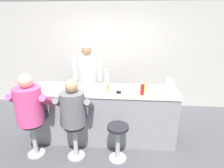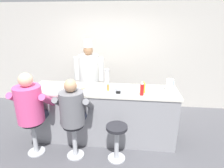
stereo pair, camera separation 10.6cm
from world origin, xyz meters
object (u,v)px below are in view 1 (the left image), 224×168
coffee_mug_white (130,90)px  cup_stack_steel (107,78)px  cereal_bowl (35,89)px  empty_stool_round (118,137)px  breakfast_plate (83,90)px  cook_in_whites_near (88,75)px  mustard_bottle_yellow (144,87)px  ketchup_bottle_red (142,88)px  hot_sauce_bottle_orange (108,88)px  diner_seated_pink (31,107)px  water_pitcher_clear (169,85)px  diner_seated_grey (74,111)px  napkin_dispenser_chrome (119,91)px

coffee_mug_white → cup_stack_steel: size_ratio=0.36×
cereal_bowl → empty_stool_round: cereal_bowl is taller
breakfast_plate → cook_in_whites_near: bearing=97.1°
cereal_bowl → breakfast_plate: bearing=5.4°
cup_stack_steel → mustard_bottle_yellow: bearing=-16.8°
ketchup_bottle_red → cook_in_whites_near: size_ratio=0.14×
empty_stool_round → ketchup_bottle_red: bearing=45.1°
coffee_mug_white → hot_sauce_bottle_orange: bearing=179.8°
cereal_bowl → diner_seated_pink: (0.10, -0.41, -0.15)m
ketchup_bottle_red → water_pitcher_clear: 0.57m
mustard_bottle_yellow → coffee_mug_white: 0.25m
mustard_bottle_yellow → coffee_mug_white: (-0.24, 0.02, -0.06)m
cook_in_whites_near → water_pitcher_clear: bearing=-28.7°
cereal_bowl → coffee_mug_white: 1.73m
cereal_bowl → diner_seated_grey: diner_seated_grey is taller
diner_seated_pink → ketchup_bottle_red: bearing=10.9°
ketchup_bottle_red → coffee_mug_white: size_ratio=1.96×
cup_stack_steel → breakfast_plate: bearing=-156.2°
breakfast_plate → water_pitcher_clear: bearing=4.7°
coffee_mug_white → cup_stack_steel: cup_stack_steel is taller
diner_seated_grey → empty_stool_round: (0.72, -0.03, -0.44)m
hot_sauce_bottle_orange → coffee_mug_white: 0.40m
mustard_bottle_yellow → hot_sauce_bottle_orange: (-0.63, 0.02, -0.04)m
cereal_bowl → hot_sauce_bottle_orange: bearing=3.8°
ketchup_bottle_red → water_pitcher_clear: (0.50, 0.26, -0.01)m
cook_in_whites_near → breakfast_plate: bearing=-82.9°
water_pitcher_clear → diner_seated_grey: (-1.62, -0.62, -0.28)m
hot_sauce_bottle_orange → empty_stool_round: hot_sauce_bottle_orange is taller
coffee_mug_white → napkin_dispenser_chrome: bearing=-136.5°
cereal_bowl → cup_stack_steel: bearing=11.8°
cereal_bowl → cup_stack_steel: size_ratio=0.41×
cereal_bowl → diner_seated_pink: 0.45m
coffee_mug_white → diner_seated_pink: size_ratio=0.09×
cereal_bowl → cup_stack_steel: 1.33m
diner_seated_grey → cook_in_whites_near: cook_in_whites_near is taller
ketchup_bottle_red → napkin_dispenser_chrome: 0.41m
mustard_bottle_yellow → cereal_bowl: mustard_bottle_yellow is taller
hot_sauce_bottle_orange → cereal_bowl: (-1.34, -0.09, -0.04)m
hot_sauce_bottle_orange → diner_seated_grey: diner_seated_grey is taller
ketchup_bottle_red → diner_seated_grey: diner_seated_grey is taller
diner_seated_pink → cereal_bowl: bearing=103.6°
hot_sauce_bottle_orange → cook_in_whites_near: bearing=119.6°
empty_stool_round → cup_stack_steel: bearing=109.7°
cereal_bowl → diner_seated_grey: (0.82, -0.41, -0.19)m
breakfast_plate → cereal_bowl: (-0.87, -0.08, 0.01)m
diner_seated_pink → diner_seated_grey: (0.72, -0.00, -0.04)m
ketchup_bottle_red → empty_stool_round: (-0.39, -0.39, -0.73)m
mustard_bottle_yellow → diner_seated_pink: (-1.87, -0.47, -0.23)m
cup_stack_steel → coffee_mug_white: bearing=-22.5°
water_pitcher_clear → breakfast_plate: size_ratio=1.00×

